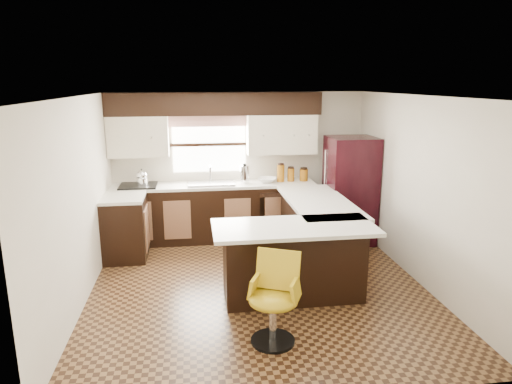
{
  "coord_description": "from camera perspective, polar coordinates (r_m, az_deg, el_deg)",
  "views": [
    {
      "loc": [
        -0.78,
        -5.35,
        2.58
      ],
      "look_at": [
        0.04,
        0.45,
        1.14
      ],
      "focal_mm": 32.0,
      "sensor_mm": 36.0,
      "label": 1
    }
  ],
  "objects": [
    {
      "name": "upper_cab_right",
      "position": [
        7.57,
        3.19,
        7.24
      ],
      "size": [
        1.14,
        0.35,
        0.64
      ],
      "primitive_type": "cube",
      "color": "beige",
      "rests_on": "wall_back"
    },
    {
      "name": "floor",
      "position": [
        5.99,
        0.27,
        -11.7
      ],
      "size": [
        4.4,
        4.4,
        0.0
      ],
      "primitive_type": "plane",
      "color": "#49301A",
      "rests_on": "ground"
    },
    {
      "name": "peninsula_long",
      "position": [
        6.57,
        7.31,
        -5.26
      ],
      "size": [
        0.6,
        1.95,
        0.9
      ],
      "primitive_type": "cube",
      "color": "black",
      "rests_on": "floor"
    },
    {
      "name": "base_cab_left",
      "position": [
        7.01,
        -16.02,
        -4.45
      ],
      "size": [
        0.6,
        0.7,
        0.9
      ],
      "primitive_type": "cube",
      "color": "black",
      "rests_on": "floor"
    },
    {
      "name": "canister_small",
      "position": [
        7.66,
        5.98,
        2.12
      ],
      "size": [
        0.14,
        0.14,
        0.2
      ],
      "primitive_type": "cylinder",
      "color": "#8C530E",
      "rests_on": "counter_back"
    },
    {
      "name": "bar_chair",
      "position": [
        4.64,
        2.16,
        -13.4
      ],
      "size": [
        0.65,
        0.65,
        0.92
      ],
      "primitive_type": null,
      "rotation": [
        0.0,
        0.0,
        -0.43
      ],
      "color": "gold",
      "rests_on": "floor"
    },
    {
      "name": "wall_front",
      "position": [
        3.53,
        5.53,
        -9.25
      ],
      "size": [
        4.4,
        0.0,
        4.4
      ],
      "primitive_type": "plane",
      "rotation": [
        -1.57,
        0.0,
        0.0
      ],
      "color": "beige",
      "rests_on": "floor"
    },
    {
      "name": "canister_large",
      "position": [
        7.56,
        3.11,
        2.36
      ],
      "size": [
        0.12,
        0.12,
        0.28
      ],
      "primitive_type": "cylinder",
      "color": "#8C530E",
      "rests_on": "counter_back"
    },
    {
      "name": "percolator",
      "position": [
        7.45,
        -1.44,
        2.23
      ],
      "size": [
        0.15,
        0.15,
        0.29
      ],
      "primitive_type": "cylinder",
      "color": "silver",
      "rests_on": "counter_back"
    },
    {
      "name": "wall_back",
      "position": [
        7.72,
        -2.08,
        3.47
      ],
      "size": [
        4.4,
        0.0,
        4.4
      ],
      "primitive_type": "plane",
      "rotation": [
        1.57,
        0.0,
        0.0
      ],
      "color": "beige",
      "rests_on": "floor"
    },
    {
      "name": "counter_pen_return",
      "position": [
        5.31,
        4.78,
        -4.44
      ],
      "size": [
        1.89,
        0.84,
        0.04
      ],
      "primitive_type": "cube",
      "color": "silver",
      "rests_on": "peninsula_return"
    },
    {
      "name": "counter_left",
      "position": [
        6.88,
        -16.28,
        -0.71
      ],
      "size": [
        0.6,
        0.7,
        0.04
      ],
      "primitive_type": "cube",
      "color": "silver",
      "rests_on": "base_cab_left"
    },
    {
      "name": "wall_right",
      "position": [
        6.24,
        19.75,
        0.18
      ],
      "size": [
        0.0,
        4.4,
        4.4
      ],
      "primitive_type": "plane",
      "rotation": [
        1.57,
        0.0,
        -1.57
      ],
      "color": "beige",
      "rests_on": "floor"
    },
    {
      "name": "upper_cab_left",
      "position": [
        7.48,
        -14.51,
        6.74
      ],
      "size": [
        0.94,
        0.35,
        0.64
      ],
      "primitive_type": "cube",
      "color": "beige",
      "rests_on": "wall_back"
    },
    {
      "name": "refrigerator",
      "position": [
        7.49,
        11.66,
        0.21
      ],
      "size": [
        0.74,
        0.71,
        1.72
      ],
      "primitive_type": "cube",
      "color": "black",
      "rests_on": "floor"
    },
    {
      "name": "window_pane",
      "position": [
        7.61,
        -5.86,
        5.93
      ],
      "size": [
        1.2,
        0.02,
        0.9
      ],
      "primitive_type": "cube",
      "color": "white",
      "rests_on": "wall_back"
    },
    {
      "name": "ceiling",
      "position": [
        5.41,
        0.3,
        11.89
      ],
      "size": [
        4.4,
        4.4,
        0.0
      ],
      "primitive_type": "plane",
      "rotation": [
        3.14,
        0.0,
        0.0
      ],
      "color": "silver",
      "rests_on": "wall_back"
    },
    {
      "name": "wall_left",
      "position": [
        5.68,
        -21.17,
        -1.21
      ],
      "size": [
        0.0,
        4.4,
        4.4
      ],
      "primitive_type": "plane",
      "rotation": [
        1.57,
        0.0,
        1.57
      ],
      "color": "beige",
      "rests_on": "floor"
    },
    {
      "name": "counter_back",
      "position": [
        7.45,
        -5.27,
        0.87
      ],
      "size": [
        3.3,
        0.6,
        0.04
      ],
      "primitive_type": "cube",
      "color": "silver",
      "rests_on": "base_cab_back"
    },
    {
      "name": "soffit",
      "position": [
        7.4,
        -5.15,
        10.94
      ],
      "size": [
        3.4,
        0.35,
        0.36
      ],
      "primitive_type": "cube",
      "color": "black",
      "rests_on": "wall_back"
    },
    {
      "name": "sink",
      "position": [
        7.42,
        -5.65,
        1.1
      ],
      "size": [
        0.75,
        0.45,
        0.03
      ],
      "primitive_type": "cube",
      "color": "#B2B2B7",
      "rests_on": "counter_back"
    },
    {
      "name": "counter_pen_long",
      "position": [
        6.44,
        7.86,
        -1.25
      ],
      "size": [
        0.84,
        1.95,
        0.04
      ],
      "primitive_type": "cube",
      "color": "silver",
      "rests_on": "peninsula_long"
    },
    {
      "name": "dishwasher",
      "position": [
        7.41,
        2.68,
        -3.09
      ],
      "size": [
        0.58,
        0.03,
        0.78
      ],
      "primitive_type": "cube",
      "color": "black",
      "rests_on": "floor"
    },
    {
      "name": "peninsula_return",
      "position": [
        5.56,
        4.68,
        -8.78
      ],
      "size": [
        1.65,
        0.6,
        0.9
      ],
      "primitive_type": "cube",
      "color": "black",
      "rests_on": "floor"
    },
    {
      "name": "cooktop",
      "position": [
        7.46,
        -14.5,
        0.78
      ],
      "size": [
        0.58,
        0.5,
        0.02
      ],
      "primitive_type": "cube",
      "color": "black",
      "rests_on": "counter_back"
    },
    {
      "name": "base_cab_back",
      "position": [
        7.57,
        -5.19,
        -2.62
      ],
      "size": [
        3.3,
        0.6,
        0.9
      ],
      "primitive_type": "cube",
      "color": "black",
      "rests_on": "floor"
    },
    {
      "name": "mixing_bowl",
      "position": [
        7.53,
        1.4,
        1.52
      ],
      "size": [
        0.37,
        0.37,
        0.07
      ],
      "primitive_type": "imported",
      "rotation": [
        0.0,
        0.0,
        -0.26
      ],
      "color": "white",
      "rests_on": "counter_back"
    },
    {
      "name": "canister_med",
      "position": [
        7.6,
        4.37,
        2.16
      ],
      "size": [
        0.12,
        0.12,
        0.22
      ],
      "primitive_type": "cylinder",
      "color": "#8C530E",
      "rests_on": "counter_back"
    },
    {
      "name": "kettle",
      "position": [
        7.43,
        -14.08,
        1.85
      ],
      "size": [
        0.19,
        0.19,
        0.25
      ],
      "primitive_type": null,
      "color": "silver",
      "rests_on": "cooktop"
    },
    {
      "name": "valance",
      "position": [
        7.53,
        -5.92,
        8.83
      ],
      "size": [
        1.3,
        0.06,
        0.18
      ],
      "primitive_type": "cube",
      "color": "#D19B93",
      "rests_on": "wall_back"
    }
  ]
}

